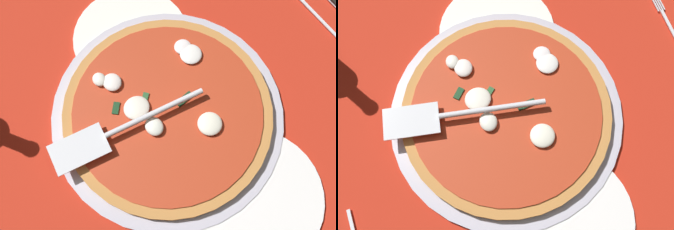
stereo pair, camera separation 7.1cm
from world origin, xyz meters
The scene contains 7 objects.
ground_plane centered at (0.00, 0.00, -0.40)cm, with size 99.10×99.10×0.80cm, color red.
checker_pattern centered at (0.00, 0.00, 0.05)cm, with size 99.10×99.10×0.10cm.
pizza_pan centered at (0.50, -0.24, 0.69)cm, with size 42.57×42.57×1.18cm, color #B5B2C3.
dinner_plate_left centered at (-17.19, 3.58, 0.60)cm, with size 22.88×22.88×1.00cm, color white.
dinner_plate_right centered at (20.78, 3.64, 0.60)cm, with size 23.76×23.76×1.00cm, color white.
pizza centered at (0.34, -0.21, 2.20)cm, with size 38.01×38.01×3.07cm.
pizza_server centered at (-1.59, -9.06, 4.69)cm, with size 7.93×28.65×1.00cm.
Camera 2 is at (22.23, -7.24, 69.97)cm, focal length 42.38 mm.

